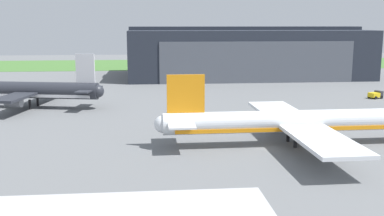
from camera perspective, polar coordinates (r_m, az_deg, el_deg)
name	(u,v)px	position (r m, az deg, el deg)	size (l,w,h in m)	color
ground_plane	(266,147)	(74.54, 9.16, -4.86)	(440.00, 440.00, 0.00)	slate
grass_field_strip	(187,64)	(221.17, -0.62, 5.49)	(440.00, 56.00, 0.08)	#467534
maintenance_hangar	(245,53)	(172.58, 6.58, 6.86)	(84.90, 42.05, 18.26)	#232833
airliner_near_right	(302,122)	(76.73, 13.50, -1.68)	(48.86, 39.53, 11.73)	silver
airliner_far_right	(27,91)	(113.70, -19.82, 2.04)	(36.38, 28.69, 12.69)	#282B33
pushback_tractor	(376,95)	(130.00, 21.89, 1.56)	(3.96, 3.42, 1.95)	#2D2D33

